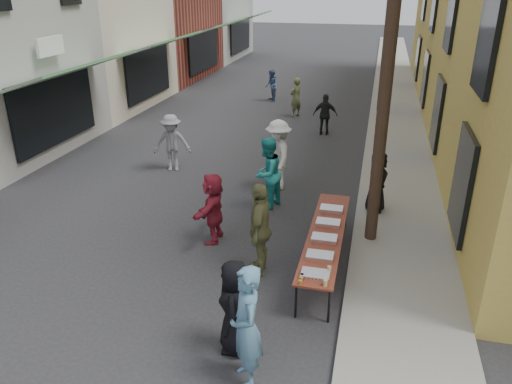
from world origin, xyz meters
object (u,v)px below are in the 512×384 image
at_px(utility_pole_near, 391,37).
at_px(guest_front_a, 235,307).
at_px(utility_pole_mid, 390,5).
at_px(serving_table, 326,235).
at_px(catering_tray_sausage, 315,275).
at_px(server, 377,182).
at_px(guest_front_c, 267,173).

relative_size(utility_pole_near, guest_front_a, 5.58).
distance_m(utility_pole_mid, guest_front_a, 16.70).
bearing_deg(serving_table, catering_tray_sausage, -90.00).
height_order(utility_pole_near, server, utility_pole_near).
height_order(guest_front_a, server, server).
distance_m(utility_pole_mid, server, 11.08).
xyz_separation_m(guest_front_a, server, (2.05, 5.69, 0.07)).
distance_m(guest_front_c, server, 2.77).
distance_m(serving_table, catering_tray_sausage, 1.65).
bearing_deg(guest_front_c, serving_table, 54.59).
bearing_deg(catering_tray_sausage, utility_pole_mid, 86.53).
height_order(utility_pole_mid, serving_table, utility_pole_mid).
relative_size(guest_front_a, guest_front_c, 0.85).
bearing_deg(guest_front_a, serving_table, 152.21).
bearing_deg(guest_front_c, utility_pole_mid, -175.17).
bearing_deg(catering_tray_sausage, server, 77.87).
bearing_deg(guest_front_a, guest_front_c, -179.69).
bearing_deg(utility_pole_near, guest_front_a, -115.71).
distance_m(catering_tray_sausage, server, 4.54).
bearing_deg(guest_front_a, utility_pole_near, 147.27).
xyz_separation_m(utility_pole_near, guest_front_c, (-2.70, 1.24, -3.55)).
xyz_separation_m(serving_table, guest_front_a, (-1.10, -2.90, 0.09)).
height_order(serving_table, guest_front_c, guest_front_c).
bearing_deg(utility_pole_near, guest_front_c, 155.31).
bearing_deg(serving_table, utility_pole_near, 54.37).
bearing_deg(catering_tray_sausage, serving_table, 90.00).
xyz_separation_m(utility_pole_near, catering_tray_sausage, (-0.90, -2.91, -3.71)).
relative_size(utility_pole_mid, serving_table, 2.25).
bearing_deg(utility_pole_mid, catering_tray_sausage, -93.47).
relative_size(utility_pole_near, catering_tray_sausage, 18.00).
bearing_deg(utility_pole_mid, server, -89.73).
bearing_deg(catering_tray_sausage, guest_front_c, 113.39).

